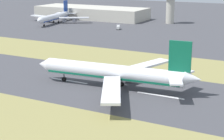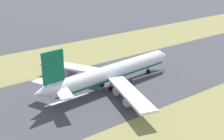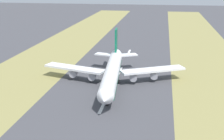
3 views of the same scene
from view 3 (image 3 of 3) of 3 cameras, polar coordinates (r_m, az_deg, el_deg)
name	(u,v)px [view 3 (image 3 of 3)]	position (r m, az deg, el deg)	size (l,w,h in m)	color
ground_plane	(113,85)	(134.31, 0.20, -2.73)	(800.00, 800.00, 0.00)	#424247
grass_median_west	(222,91)	(135.07, 19.44, -3.61)	(40.00, 600.00, 0.01)	olive
grass_median_east	(15,79)	(147.93, -17.28, -1.65)	(40.00, 600.00, 0.01)	olive
centreline_dash_near	(129,53)	(190.30, 3.04, 3.12)	(1.20, 18.00, 0.01)	silver
centreline_dash_mid	(119,72)	(152.01, 1.34, -0.39)	(1.20, 18.00, 0.01)	silver
centreline_dash_far	(104,104)	(114.88, -1.50, -6.20)	(1.20, 18.00, 0.01)	silver
airplane_main_jet	(112,71)	(133.20, 0.06, -0.17)	(63.90, 67.22, 20.20)	white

